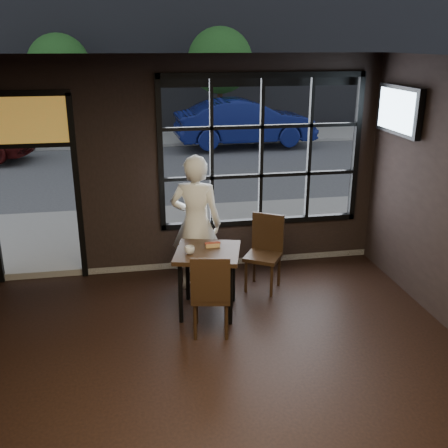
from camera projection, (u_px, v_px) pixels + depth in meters
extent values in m
cube|color=black|center=(224.00, 418.00, 4.94)|extent=(6.00, 7.00, 0.02)
cube|color=black|center=(224.00, 62.00, 3.88)|extent=(6.00, 7.00, 0.02)
cube|color=black|center=(261.00, 151.00, 7.80)|extent=(3.06, 0.12, 2.28)
cube|color=orange|center=(25.00, 120.00, 7.06)|extent=(1.20, 0.06, 0.70)
cube|color=#545456|center=(142.00, 110.00, 27.24)|extent=(60.00, 41.00, 0.04)
cube|color=black|center=(208.00, 281.00, 6.74)|extent=(0.97, 0.97, 0.86)
cube|color=black|center=(211.00, 292.00, 6.23)|extent=(0.53, 0.53, 1.05)
cube|color=black|center=(263.00, 254.00, 7.33)|extent=(0.63, 0.63, 1.07)
imported|color=white|center=(196.00, 224.00, 7.23)|extent=(0.82, 0.66, 1.94)
imported|color=silver|center=(190.00, 250.00, 6.49)|extent=(0.16, 0.16, 0.10)
cube|color=black|center=(399.00, 110.00, 7.15)|extent=(0.13, 1.12, 0.66)
imported|color=#0D1753|center=(245.00, 122.00, 17.09)|extent=(4.61, 1.82, 1.49)
cylinder|color=#332114|center=(64.00, 112.00, 18.45)|extent=(0.18, 0.18, 1.95)
sphere|color=#24541F|center=(59.00, 65.00, 17.93)|extent=(2.13, 2.13, 2.13)
cylinder|color=#332114|center=(220.00, 110.00, 18.70)|extent=(0.19, 0.19, 2.06)
sphere|color=#266027|center=(220.00, 60.00, 18.14)|extent=(2.25, 2.25, 2.25)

